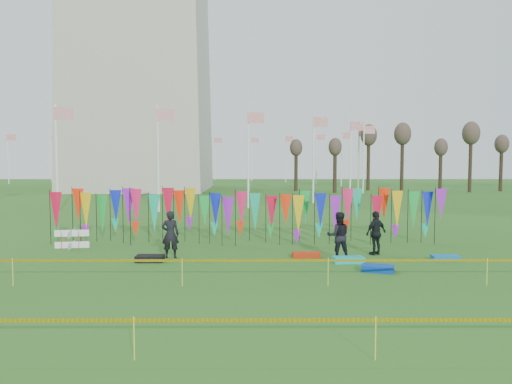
{
  "coord_description": "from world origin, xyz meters",
  "views": [
    {
      "loc": [
        0.48,
        -16.61,
        4.06
      ],
      "look_at": [
        0.56,
        6.0,
        2.52
      ],
      "focal_mm": 35.0,
      "sensor_mm": 36.0,
      "label": 1
    }
  ],
  "objects_px": {
    "person_left": "(170,234)",
    "person_mid": "(339,236)",
    "box_kite": "(72,239)",
    "person_right": "(376,233)",
    "kite_bag_red": "(306,255)",
    "kite_bag_black": "(150,258)",
    "kite_bag_blue": "(378,268)",
    "kite_bag_turquoise": "(348,260)",
    "kite_bag_teal": "(445,258)"
  },
  "relations": [
    {
      "from": "kite_bag_turquoise",
      "to": "kite_bag_teal",
      "type": "xyz_separation_m",
      "value": [
        3.94,
        0.45,
        -0.02
      ]
    },
    {
      "from": "kite_bag_black",
      "to": "person_mid",
      "type": "bearing_deg",
      "value": 2.63
    },
    {
      "from": "kite_bag_blue",
      "to": "person_mid",
      "type": "bearing_deg",
      "value": 116.58
    },
    {
      "from": "person_right",
      "to": "kite_bag_turquoise",
      "type": "bearing_deg",
      "value": 15.28
    },
    {
      "from": "person_left",
      "to": "kite_bag_red",
      "type": "bearing_deg",
      "value": 176.72
    },
    {
      "from": "person_mid",
      "to": "kite_bag_red",
      "type": "xyz_separation_m",
      "value": [
        -1.24,
        0.49,
        -0.86
      ]
    },
    {
      "from": "person_mid",
      "to": "kite_bag_black",
      "type": "distance_m",
      "value": 7.52
    },
    {
      "from": "box_kite",
      "to": "kite_bag_teal",
      "type": "distance_m",
      "value": 16.04
    },
    {
      "from": "kite_bag_teal",
      "to": "kite_bag_black",
      "type": "bearing_deg",
      "value": -179.09
    },
    {
      "from": "person_left",
      "to": "kite_bag_teal",
      "type": "distance_m",
      "value": 11.06
    },
    {
      "from": "kite_bag_blue",
      "to": "kite_bag_red",
      "type": "height_order",
      "value": "kite_bag_blue"
    },
    {
      "from": "box_kite",
      "to": "kite_bag_turquoise",
      "type": "xyz_separation_m",
      "value": [
        11.86,
        -3.13,
        -0.31
      ]
    },
    {
      "from": "person_right",
      "to": "kite_bag_black",
      "type": "bearing_deg",
      "value": -24.46
    },
    {
      "from": "kite_bag_black",
      "to": "kite_bag_teal",
      "type": "bearing_deg",
      "value": 0.91
    },
    {
      "from": "kite_bag_turquoise",
      "to": "kite_bag_red",
      "type": "bearing_deg",
      "value": 144.58
    },
    {
      "from": "kite_bag_blue",
      "to": "person_left",
      "type": "bearing_deg",
      "value": 162.4
    },
    {
      "from": "person_left",
      "to": "person_mid",
      "type": "relative_size",
      "value": 1.01
    },
    {
      "from": "kite_bag_turquoise",
      "to": "kite_bag_teal",
      "type": "height_order",
      "value": "kite_bag_turquoise"
    },
    {
      "from": "box_kite",
      "to": "kite_bag_red",
      "type": "xyz_separation_m",
      "value": [
        10.33,
        -2.04,
        -0.32
      ]
    },
    {
      "from": "kite_bag_turquoise",
      "to": "person_left",
      "type": "bearing_deg",
      "value": 172.2
    },
    {
      "from": "box_kite",
      "to": "kite_bag_red",
      "type": "relative_size",
      "value": 0.76
    },
    {
      "from": "person_mid",
      "to": "person_right",
      "type": "height_order",
      "value": "person_mid"
    },
    {
      "from": "kite_bag_red",
      "to": "kite_bag_turquoise",
      "type": "bearing_deg",
      "value": -35.42
    },
    {
      "from": "person_left",
      "to": "kite_bag_black",
      "type": "xyz_separation_m",
      "value": [
        -0.69,
        -0.71,
        -0.84
      ]
    },
    {
      "from": "person_right",
      "to": "kite_bag_red",
      "type": "bearing_deg",
      "value": -22.65
    },
    {
      "from": "box_kite",
      "to": "kite_bag_turquoise",
      "type": "bearing_deg",
      "value": -14.79
    },
    {
      "from": "person_right",
      "to": "kite_bag_teal",
      "type": "xyz_separation_m",
      "value": [
        2.48,
        -1.19,
        -0.82
      ]
    },
    {
      "from": "person_left",
      "to": "kite_bag_blue",
      "type": "distance_m",
      "value": 8.26
    },
    {
      "from": "box_kite",
      "to": "kite_bag_red",
      "type": "bearing_deg",
      "value": -11.18
    },
    {
      "from": "person_left",
      "to": "person_mid",
      "type": "distance_m",
      "value": 6.79
    },
    {
      "from": "kite_bag_turquoise",
      "to": "kite_bag_black",
      "type": "height_order",
      "value": "kite_bag_black"
    },
    {
      "from": "person_left",
      "to": "person_right",
      "type": "relative_size",
      "value": 1.05
    },
    {
      "from": "person_mid",
      "to": "kite_bag_teal",
      "type": "bearing_deg",
      "value": 177.94
    },
    {
      "from": "box_kite",
      "to": "kite_bag_black",
      "type": "relative_size",
      "value": 0.79
    },
    {
      "from": "kite_bag_turquoise",
      "to": "kite_bag_black",
      "type": "xyz_separation_m",
      "value": [
        -7.76,
        0.26,
        0.01
      ]
    },
    {
      "from": "person_left",
      "to": "person_mid",
      "type": "height_order",
      "value": "person_left"
    },
    {
      "from": "kite_bag_teal",
      "to": "box_kite",
      "type": "bearing_deg",
      "value": 170.35
    },
    {
      "from": "person_right",
      "to": "kite_bag_blue",
      "type": "bearing_deg",
      "value": 44.73
    },
    {
      "from": "person_left",
      "to": "person_right",
      "type": "distance_m",
      "value": 8.55
    },
    {
      "from": "person_right",
      "to": "person_mid",
      "type": "bearing_deg",
      "value": -2.43
    },
    {
      "from": "person_mid",
      "to": "kite_bag_teal",
      "type": "relative_size",
      "value": 1.82
    },
    {
      "from": "person_left",
      "to": "person_mid",
      "type": "bearing_deg",
      "value": 172.37
    },
    {
      "from": "kite_bag_black",
      "to": "kite_bag_teal",
      "type": "relative_size",
      "value": 1.02
    },
    {
      "from": "person_right",
      "to": "kite_bag_blue",
      "type": "height_order",
      "value": "person_right"
    },
    {
      "from": "box_kite",
      "to": "person_right",
      "type": "distance_m",
      "value": 13.42
    },
    {
      "from": "person_right",
      "to": "kite_bag_turquoise",
      "type": "height_order",
      "value": "person_right"
    },
    {
      "from": "person_mid",
      "to": "person_right",
      "type": "xyz_separation_m",
      "value": [
        1.75,
        1.03,
        -0.04
      ]
    },
    {
      "from": "person_right",
      "to": "kite_bag_teal",
      "type": "distance_m",
      "value": 2.87
    },
    {
      "from": "box_kite",
      "to": "kite_bag_blue",
      "type": "distance_m",
      "value": 13.46
    },
    {
      "from": "box_kite",
      "to": "person_right",
      "type": "relative_size",
      "value": 0.46
    }
  ]
}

